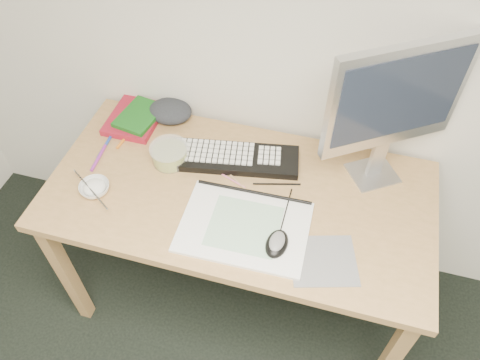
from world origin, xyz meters
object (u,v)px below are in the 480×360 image
object	(u,v)px
desk	(239,206)
monitor	(396,101)
rice_bowl	(95,188)
keyboard	(234,158)
sketchpad	(244,227)

from	to	relation	value
desk	monitor	size ratio (longest dim) A/B	2.50
monitor	desk	bearing A→B (deg)	171.88
rice_bowl	monitor	bearing A→B (deg)	20.35
monitor	rice_bowl	xyz separation A→B (m)	(-0.96, -0.36, -0.33)
keyboard	monitor	xyz separation A→B (m)	(0.52, 0.07, 0.34)
monitor	rice_bowl	world-z (taller)	monitor
monitor	keyboard	bearing A→B (deg)	154.47
desk	monitor	bearing A→B (deg)	25.59
keyboard	rice_bowl	distance (m)	0.52
desk	keyboard	bearing A→B (deg)	111.91
desk	keyboard	world-z (taller)	keyboard
sketchpad	rice_bowl	distance (m)	0.56
rice_bowl	sketchpad	bearing A→B (deg)	-1.03
monitor	rice_bowl	size ratio (longest dim) A/B	5.15
desk	monitor	xyz separation A→B (m)	(0.46, 0.22, 0.43)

